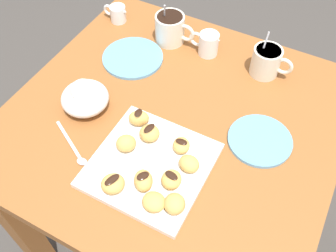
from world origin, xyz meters
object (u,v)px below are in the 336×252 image
beignet_7 (154,202)px  beignet_1 (139,118)px  beignet_0 (150,133)px  beignet_5 (171,179)px  beignet_2 (143,181)px  dining_table (173,146)px  beignet_9 (126,143)px  saucer_sky_left (133,58)px  beignet_4 (181,145)px  coffee_mug_cream_right (267,61)px  ice_cream_bowl (85,97)px  beignet_3 (113,184)px  pastry_plate_square (151,165)px  saucer_sky_right (260,140)px  cream_pitcher_white (208,43)px  chocolate_sauce_pitcher (118,13)px  beignet_6 (189,164)px  coffee_mug_cream_left (170,28)px  beignet_8 (175,204)px

beignet_7 → beignet_1: bearing=128.6°
beignet_0 → beignet_5: size_ratio=1.00×
beignet_2 → beignet_5: size_ratio=1.08×
dining_table → beignet_9: (-0.05, -0.16, 0.18)m
dining_table → beignet_0: size_ratio=16.91×
saucer_sky_left → beignet_9: size_ratio=3.75×
dining_table → beignet_1: 0.20m
beignet_4 → beignet_9: 0.14m
beignet_1 → beignet_5: 0.20m
beignet_2 → beignet_9: (-0.09, 0.07, 0.00)m
coffee_mug_cream_right → ice_cream_bowl: 0.53m
saucer_sky_left → beignet_1: 0.27m
beignet_3 → beignet_5: (0.11, 0.07, -0.00)m
pastry_plate_square → saucer_sky_right: size_ratio=1.65×
cream_pitcher_white → beignet_9: bearing=-93.1°
ice_cream_bowl → beignet_5: size_ratio=2.50×
dining_table → beignet_1: bearing=-130.4°
saucer_sky_left → beignet_3: beignet_3 is taller
saucer_sky_left → beignet_9: (0.17, -0.30, 0.03)m
saucer_sky_right → beignet_2: beignet_2 is taller
beignet_3 → beignet_7: bearing=2.6°
beignet_9 → beignet_5: bearing=-14.0°
chocolate_sauce_pitcher → beignet_4: (0.43, -0.38, -0.00)m
coffee_mug_cream_right → beignet_9: (-0.21, -0.43, -0.01)m
beignet_6 → coffee_mug_cream_left: bearing=122.9°
coffee_mug_cream_right → beignet_9: size_ratio=2.68×
beignet_2 → beignet_4: beignet_2 is taller
coffee_mug_cream_right → beignet_0: size_ratio=2.58×
beignet_9 → saucer_sky_right: bearing=33.3°
pastry_plate_square → beignet_4: bearing=57.6°
chocolate_sauce_pitcher → beignet_7: bearing=-50.8°
beignet_1 → beignet_2: (0.10, -0.15, -0.00)m
saucer_sky_left → beignet_5: 0.46m
beignet_3 → beignet_5: bearing=32.8°
coffee_mug_cream_right → beignet_3: (-0.18, -0.54, -0.01)m
pastry_plate_square → saucer_sky_right: pastry_plate_square is taller
dining_table → cream_pitcher_white: (-0.03, 0.28, 0.18)m
coffee_mug_cream_right → beignet_4: bearing=-103.5°
beignet_0 → beignet_4: (0.09, 0.01, -0.00)m
saucer_sky_left → beignet_2: (0.26, -0.37, 0.03)m
saucer_sky_left → beignet_5: (0.31, -0.34, 0.03)m
pastry_plate_square → ice_cream_bowl: size_ratio=2.12×
chocolate_sauce_pitcher → beignet_5: chocolate_sauce_pitcher is taller
dining_table → coffee_mug_cream_right: (0.16, 0.28, 0.19)m
beignet_2 → beignet_8: (0.09, -0.02, -0.00)m
pastry_plate_square → coffee_mug_cream_right: (0.14, 0.44, 0.04)m
beignet_7 → beignet_0: bearing=122.6°
beignet_4 → beignet_5: 0.10m
cream_pitcher_white → beignet_8: 0.54m
beignet_1 → beignet_7: bearing=-51.4°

